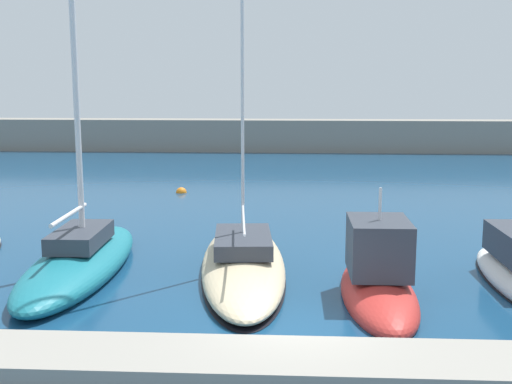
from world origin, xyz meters
name	(u,v)px	position (x,y,z in m)	size (l,w,h in m)	color
ground_plane	(294,334)	(0.00, 0.00, 0.00)	(120.00, 120.00, 0.00)	navy
dock_pier	(294,365)	(0.00, -2.16, 0.23)	(30.30, 1.95, 0.46)	gray
breakwater_seawall	(293,136)	(0.00, 39.51, 1.31)	(108.00, 2.43, 2.63)	gray
sailboat_teal_second	(80,256)	(-6.63, 4.64, 0.53)	(2.68, 9.25, 18.58)	#19707F
sailboat_sand_third	(243,261)	(-1.59, 5.10, 0.32)	(3.46, 10.55, 17.83)	beige
motorboat_red_fourth	(378,280)	(2.30, 2.73, 0.52)	(2.01, 6.19, 3.50)	#B72D28
mooring_buoy_orange	(181,193)	(-5.93, 19.18, 0.00)	(0.57, 0.57, 0.57)	orange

